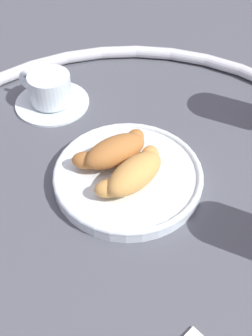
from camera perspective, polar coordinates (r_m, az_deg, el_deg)
The scene contains 6 objects.
ground_plane at distance 0.63m, azimuth 0.98°, elevation -3.14°, with size 2.20×2.20×0.00m, color #4C4F56.
table_chrome_rim at distance 0.62m, azimuth 1.00°, elevation -2.42°, with size 0.77×0.77×0.02m, color silver.
pastry_plate at distance 0.63m, azimuth 0.00°, elevation -1.13°, with size 0.23×0.23×0.02m.
croissant_large at distance 0.59m, azimuth 1.33°, elevation -0.65°, with size 0.12×0.10×0.04m.
croissant_small at distance 0.63m, azimuth -1.63°, elevation 2.38°, with size 0.13×0.08×0.04m.
coffee_cup_near at distance 0.78m, azimuth -10.35°, elevation 10.21°, with size 0.14×0.14×0.06m.
Camera 1 is at (-0.15, -0.38, 0.48)m, focal length 44.53 mm.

